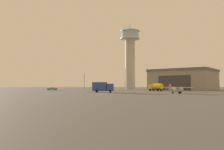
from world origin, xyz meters
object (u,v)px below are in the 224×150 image
control_tower (130,53)px  light_post_west (125,77)px  truck_fuel_tanker_yellow (156,87)px  light_post_north (84,79)px  airplane_silver (176,89)px  truck_box_blue (103,87)px  car_green (52,89)px

control_tower → light_post_west: control_tower is taller
control_tower → truck_fuel_tanker_yellow: control_tower is taller
control_tower → light_post_north: (-23.68, -15.20, -14.59)m
airplane_silver → truck_box_blue: truck_box_blue is taller
light_post_west → control_tower: bearing=75.6°
control_tower → truck_box_blue: bearing=-105.8°
truck_fuel_tanker_yellow → light_post_west: size_ratio=0.56×
truck_box_blue → truck_fuel_tanker_yellow: size_ratio=1.20×
truck_fuel_tanker_yellow → truck_box_blue: bearing=87.1°
truck_fuel_tanker_yellow → control_tower: bearing=-30.4°
control_tower → car_green: control_tower is taller
control_tower → airplane_silver: 65.19m
control_tower → truck_fuel_tanker_yellow: (5.99, -35.97, -18.12)m
truck_box_blue → airplane_silver: bearing=-20.1°
truck_box_blue → light_post_north: 37.53m
truck_fuel_tanker_yellow → light_post_north: (-29.67, 20.77, 3.53)m
truck_box_blue → light_post_west: light_post_west is taller
car_green → light_post_north: light_post_north is taller
truck_box_blue → light_post_north: bearing=112.5°
control_tower → truck_box_blue: size_ratio=5.33×
car_green → light_post_north: bearing=-167.0°
light_post_north → light_post_west: bearing=-2.3°
airplane_silver → truck_box_blue: size_ratio=1.10×
car_green → light_post_west: 34.05m
control_tower → car_green: size_ratio=7.65×
airplane_silver → truck_fuel_tanker_yellow: 26.30m
control_tower → truck_fuel_tanker_yellow: size_ratio=6.37×
truck_fuel_tanker_yellow → airplane_silver: bearing=138.8°
airplane_silver → light_post_north: light_post_north is taller
control_tower → light_post_north: size_ratio=4.18×
truck_box_blue → light_post_north: size_ratio=0.78×
truck_box_blue → car_green: size_ratio=1.44×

